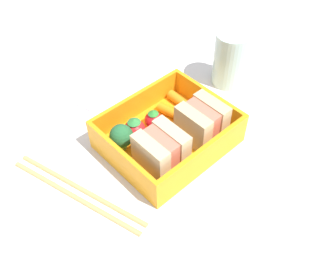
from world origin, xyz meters
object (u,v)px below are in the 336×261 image
at_px(sandwich_center_left, 161,151).
at_px(drinking_glass, 231,59).
at_px(strawberry_left, 155,118).
at_px(folded_napkin, 92,84).
at_px(carrot_stick_far_left, 182,102).
at_px(broccoli_floret, 121,136).
at_px(carrot_stick_left, 171,112).
at_px(strawberry_far_left, 135,129).
at_px(sandwich_left, 202,122).
at_px(chopstick_pair, 77,192).

relative_size(sandwich_center_left, drinking_glass, 0.61).
xyz_separation_m(strawberry_left, folded_napkin, (0.01, -0.15, -0.02)).
bearing_deg(carrot_stick_far_left, broccoli_floret, 2.63).
relative_size(carrot_stick_left, drinking_glass, 0.47).
relative_size(carrot_stick_far_left, strawberry_far_left, 1.42).
height_order(strawberry_left, broccoli_floret, broccoli_floret).
xyz_separation_m(sandwich_left, broccoli_floret, (0.10, -0.06, -0.00)).
bearing_deg(strawberry_far_left, chopstick_pair, 7.83).
bearing_deg(broccoli_floret, carrot_stick_left, -179.29).
bearing_deg(carrot_stick_left, broccoli_floret, 0.71).
xyz_separation_m(carrot_stick_left, broccoli_floret, (0.09, 0.00, 0.02)).
relative_size(drinking_glass, folded_napkin, 0.81).
height_order(sandwich_left, strawberry_left, sandwich_left).
bearing_deg(sandwich_center_left, folded_napkin, -99.30).
height_order(sandwich_center_left, carrot_stick_far_left, sandwich_center_left).
bearing_deg(chopstick_pair, broccoli_floret, -172.24).
bearing_deg(strawberry_far_left, drinking_glass, -179.49).
bearing_deg(strawberry_far_left, sandwich_left, 139.98).
bearing_deg(chopstick_pair, strawberry_far_left, -172.17).
distance_m(sandwich_left, strawberry_left, 0.07).
height_order(strawberry_far_left, drinking_glass, drinking_glass).
distance_m(sandwich_center_left, chopstick_pair, 0.12).
bearing_deg(strawberry_far_left, strawberry_left, 177.83).
distance_m(strawberry_left, strawberry_far_left, 0.04).
bearing_deg(broccoli_floret, folded_napkin, -109.72).
height_order(strawberry_far_left, broccoli_floret, broccoli_floret).
relative_size(carrot_stick_left, broccoli_floret, 1.06).
bearing_deg(sandwich_center_left, strawberry_far_left, -94.22).
height_order(carrot_stick_far_left, broccoli_floret, broccoli_floret).
relative_size(sandwich_left, broccoli_floret, 1.35).
relative_size(strawberry_left, drinking_glass, 0.35).
bearing_deg(carrot_stick_far_left, strawberry_far_left, 1.14).
xyz_separation_m(sandwich_center_left, strawberry_left, (-0.04, -0.06, -0.01)).
xyz_separation_m(sandwich_left, drinking_glass, (-0.13, -0.06, 0.01)).
relative_size(chopstick_pair, drinking_glass, 2.21).
xyz_separation_m(carrot_stick_far_left, carrot_stick_left, (0.03, 0.00, -0.00)).
bearing_deg(strawberry_left, folded_napkin, -87.50).
relative_size(carrot_stick_left, strawberry_far_left, 1.18).
bearing_deg(folded_napkin, sandwich_center_left, 80.70).
height_order(sandwich_center_left, strawberry_far_left, sandwich_center_left).
distance_m(broccoli_floret, chopstick_pair, 0.09).
height_order(carrot_stick_left, broccoli_floret, broccoli_floret).
xyz_separation_m(strawberry_far_left, drinking_glass, (-0.20, -0.00, 0.02)).
xyz_separation_m(sandwich_center_left, folded_napkin, (-0.03, -0.21, -0.04)).
height_order(carrot_stick_left, folded_napkin, carrot_stick_left).
bearing_deg(chopstick_pair, sandwich_center_left, 156.90).
height_order(sandwich_left, folded_napkin, sandwich_left).
height_order(chopstick_pair, drinking_glass, drinking_glass).
bearing_deg(sandwich_center_left, strawberry_left, -125.16).
bearing_deg(drinking_glass, chopstick_pair, 3.09).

